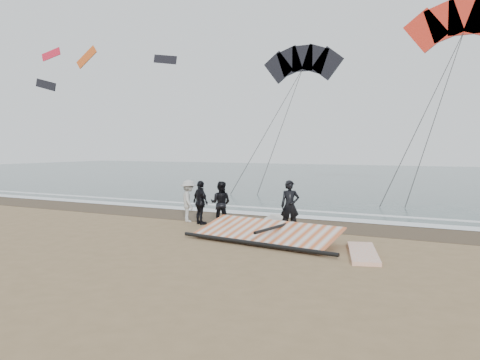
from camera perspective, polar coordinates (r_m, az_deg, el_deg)
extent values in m
plane|color=#8C704C|center=(13.38, -3.84, -7.74)|extent=(120.00, 120.00, 0.00)
cube|color=#233838|center=(44.84, 18.21, 0.36)|extent=(120.00, 54.00, 0.02)
cube|color=#4C3D2B|center=(17.34, 3.80, -5.00)|extent=(120.00, 2.80, 0.01)
cube|color=white|center=(18.61, 5.49, -4.32)|extent=(120.00, 0.90, 0.01)
cube|color=white|center=(20.19, 7.25, -3.68)|extent=(120.00, 0.45, 0.01)
imported|color=black|center=(15.21, 6.11, -3.15)|extent=(0.72, 0.64, 1.66)
cube|color=silver|center=(12.39, 14.77, -8.59)|extent=(1.31, 2.46, 0.09)
cube|color=beige|center=(17.19, 4.01, -4.93)|extent=(1.10, 2.53, 0.10)
imported|color=black|center=(16.37, -2.37, -2.84)|extent=(0.85, 0.72, 1.54)
imported|color=black|center=(16.55, -4.83, -2.75)|extent=(0.98, 0.76, 1.55)
imported|color=#B3B2AE|center=(17.18, -6.29, -2.54)|extent=(1.09, 1.12, 1.54)
cube|color=black|center=(14.19, 3.35, -6.83)|extent=(2.98, 1.09, 0.11)
cube|color=#D45823|center=(13.52, 3.12, -6.31)|extent=(4.44, 2.21, 0.45)
cylinder|color=black|center=(12.86, 1.70, -7.71)|extent=(4.89, 0.79, 0.11)
cylinder|color=black|center=(13.38, 4.30, -5.78)|extent=(0.38, 2.12, 0.09)
cylinder|color=#262626|center=(25.66, 21.78, 8.01)|extent=(0.04, 0.04, 12.60)
cylinder|color=#262626|center=(25.78, 22.98, 7.96)|extent=(0.04, 0.04, 12.19)
cylinder|color=#262626|center=(31.87, 3.95, 7.12)|extent=(0.04, 0.04, 14.83)
cylinder|color=#262626|center=(31.97, 5.33, 7.10)|extent=(0.04, 0.04, 14.29)
cube|color=red|center=(63.35, -22.04, 14.01)|extent=(3.12, 0.12, 1.47)
cube|color=black|center=(54.22, -9.11, 14.31)|extent=(3.10, 0.12, 1.33)
cube|color=black|center=(57.43, -22.59, 10.67)|extent=(3.13, 0.12, 1.60)
cube|color=#E0551A|center=(56.19, -18.20, 14.03)|extent=(3.00, 0.12, 2.40)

